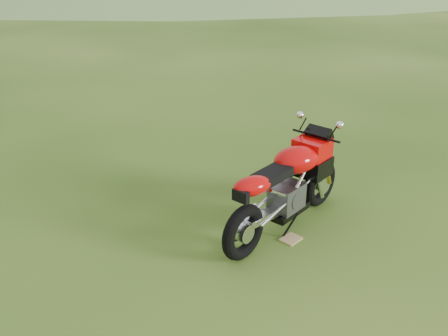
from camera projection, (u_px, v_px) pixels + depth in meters
ground at (232, 256)px, 5.27m from camera, size 120.00×120.00×0.00m
sport_motorcycle at (286, 181)px, 5.53m from camera, size 2.07×1.17×1.21m
plywood_board at (291, 239)px, 5.55m from camera, size 0.26×0.23×0.02m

